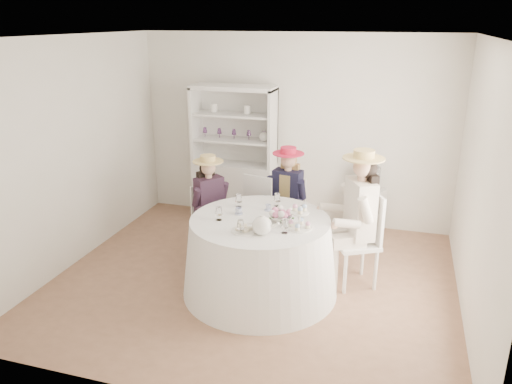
# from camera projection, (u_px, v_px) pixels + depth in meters

# --- Properties ---
(ground) EXTENTS (4.50, 4.50, 0.00)m
(ground) POSITION_uv_depth(u_px,v_px,m) (254.00, 280.00, 5.78)
(ground) COLOR brown
(ground) RESTS_ON ground
(ceiling) EXTENTS (4.50, 4.50, 0.00)m
(ceiling) POSITION_uv_depth(u_px,v_px,m) (253.00, 37.00, 4.89)
(ceiling) COLOR white
(ceiling) RESTS_ON wall_back
(wall_back) EXTENTS (4.50, 0.00, 4.50)m
(wall_back) POSITION_uv_depth(u_px,v_px,m) (294.00, 130.00, 7.14)
(wall_back) COLOR silver
(wall_back) RESTS_ON ground
(wall_front) EXTENTS (4.50, 0.00, 4.50)m
(wall_front) POSITION_uv_depth(u_px,v_px,m) (171.00, 246.00, 3.52)
(wall_front) COLOR silver
(wall_front) RESTS_ON ground
(wall_left) EXTENTS (0.00, 4.50, 4.50)m
(wall_left) POSITION_uv_depth(u_px,v_px,m) (73.00, 153.00, 5.94)
(wall_left) COLOR silver
(wall_left) RESTS_ON ground
(wall_right) EXTENTS (0.00, 4.50, 4.50)m
(wall_right) POSITION_uv_depth(u_px,v_px,m) (480.00, 188.00, 4.72)
(wall_right) COLOR silver
(wall_right) RESTS_ON ground
(tea_table) EXTENTS (1.69, 1.69, 0.86)m
(tea_table) POSITION_uv_depth(u_px,v_px,m) (260.00, 256.00, 5.42)
(tea_table) COLOR white
(tea_table) RESTS_ON ground
(hutch) EXTENTS (1.32, 0.81, 2.00)m
(hutch) POSITION_uv_depth(u_px,v_px,m) (235.00, 175.00, 7.29)
(hutch) COLOR silver
(hutch) RESTS_ON ground
(side_table) EXTENTS (0.55, 0.55, 0.64)m
(side_table) POSITION_uv_depth(u_px,v_px,m) (365.00, 211.00, 6.96)
(side_table) COLOR silver
(side_table) RESTS_ON ground
(hatbox) EXTENTS (0.39, 0.39, 0.33)m
(hatbox) POSITION_uv_depth(u_px,v_px,m) (368.00, 178.00, 6.80)
(hatbox) COLOR black
(hatbox) RESTS_ON side_table
(guest_left) EXTENTS (0.56, 0.54, 1.31)m
(guest_left) POSITION_uv_depth(u_px,v_px,m) (210.00, 201.00, 6.15)
(guest_left) COLOR silver
(guest_left) RESTS_ON ground
(guest_mid) EXTENTS (0.51, 0.54, 1.38)m
(guest_mid) POSITION_uv_depth(u_px,v_px,m) (287.00, 194.00, 6.27)
(guest_mid) COLOR silver
(guest_mid) RESTS_ON ground
(guest_right) EXTENTS (0.67, 0.61, 1.57)m
(guest_right) POSITION_uv_depth(u_px,v_px,m) (358.00, 211.00, 5.42)
(guest_right) COLOR silver
(guest_right) RESTS_ON ground
(spare_chair) EXTENTS (0.50, 0.50, 1.02)m
(spare_chair) POSITION_uv_depth(u_px,v_px,m) (262.00, 209.00, 6.43)
(spare_chair) COLOR silver
(spare_chair) RESTS_ON ground
(teacup_a) EXTENTS (0.09, 0.09, 0.06)m
(teacup_a) POSITION_uv_depth(u_px,v_px,m) (239.00, 211.00, 5.41)
(teacup_a) COLOR white
(teacup_a) RESTS_ON tea_table
(teacup_b) EXTENTS (0.07, 0.07, 0.06)m
(teacup_b) POSITION_uv_depth(u_px,v_px,m) (268.00, 208.00, 5.51)
(teacup_b) COLOR white
(teacup_b) RESTS_ON tea_table
(teacup_c) EXTENTS (0.10, 0.10, 0.06)m
(teacup_c) POSITION_uv_depth(u_px,v_px,m) (287.00, 216.00, 5.27)
(teacup_c) COLOR white
(teacup_c) RESTS_ON tea_table
(flower_bowl) EXTENTS (0.28, 0.28, 0.06)m
(flower_bowl) POSITION_uv_depth(u_px,v_px,m) (281.00, 218.00, 5.22)
(flower_bowl) COLOR white
(flower_bowl) RESTS_ON tea_table
(flower_arrangement) EXTENTS (0.19, 0.19, 0.07)m
(flower_arrangement) POSITION_uv_depth(u_px,v_px,m) (282.00, 213.00, 5.19)
(flower_arrangement) COLOR pink
(flower_arrangement) RESTS_ON tea_table
(table_teapot) EXTENTS (0.28, 0.20, 0.21)m
(table_teapot) POSITION_uv_depth(u_px,v_px,m) (262.00, 226.00, 4.89)
(table_teapot) COLOR white
(table_teapot) RESTS_ON tea_table
(sandwich_plate) EXTENTS (0.26, 0.26, 0.06)m
(sandwich_plate) POSITION_uv_depth(u_px,v_px,m) (244.00, 230.00, 4.97)
(sandwich_plate) COLOR white
(sandwich_plate) RESTS_ON tea_table
(cupcake_stand) EXTENTS (0.26, 0.26, 0.24)m
(cupcake_stand) POSITION_uv_depth(u_px,v_px,m) (299.00, 220.00, 5.02)
(cupcake_stand) COLOR white
(cupcake_stand) RESTS_ON tea_table
(stemware_set) EXTENTS (0.90, 0.94, 0.15)m
(stemware_set) POSITION_uv_depth(u_px,v_px,m) (260.00, 213.00, 5.25)
(stemware_set) COLOR white
(stemware_set) RESTS_ON tea_table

